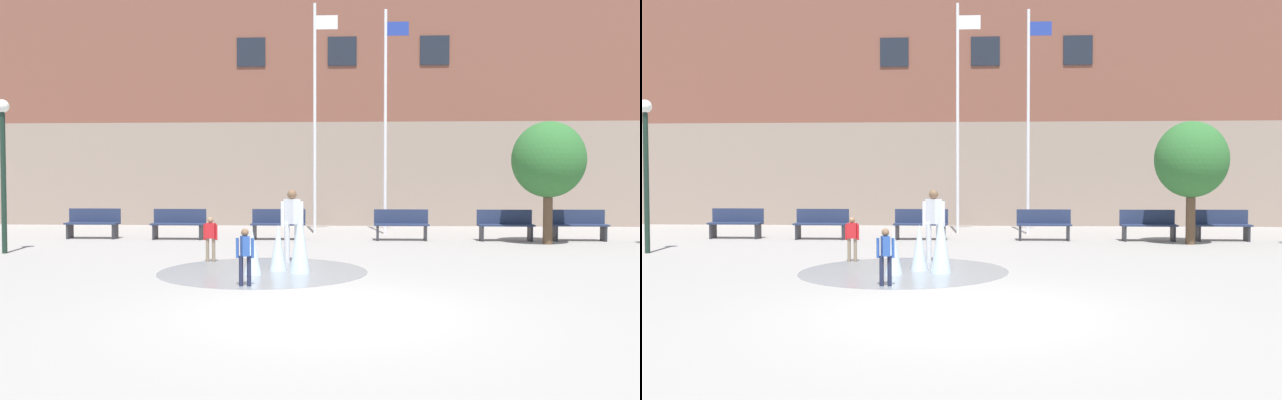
% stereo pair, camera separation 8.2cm
% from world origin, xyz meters
% --- Properties ---
extents(ground_plane, '(100.00, 100.00, 0.00)m').
position_xyz_m(ground_plane, '(0.00, 0.00, 0.00)').
color(ground_plane, gray).
extents(library_building, '(36.00, 6.05, 8.87)m').
position_xyz_m(library_building, '(0.00, 18.43, 4.44)').
color(library_building, gray).
rests_on(library_building, ground).
extents(splash_fountain, '(4.12, 4.12, 1.28)m').
position_xyz_m(splash_fountain, '(-1.06, 3.50, 0.41)').
color(splash_fountain, gray).
rests_on(splash_fountain, ground).
extents(park_bench_far_left, '(1.60, 0.44, 0.91)m').
position_xyz_m(park_bench_far_left, '(-7.49, 10.00, 0.48)').
color(park_bench_far_left, '#28282D').
rests_on(park_bench_far_left, ground).
extents(park_bench_left_of_flagpoles, '(1.60, 0.44, 0.91)m').
position_xyz_m(park_bench_left_of_flagpoles, '(-4.81, 9.86, 0.48)').
color(park_bench_left_of_flagpoles, '#28282D').
rests_on(park_bench_left_of_flagpoles, ground).
extents(park_bench_under_left_flagpole, '(1.60, 0.44, 0.91)m').
position_xyz_m(park_bench_under_left_flagpole, '(-1.82, 9.92, 0.48)').
color(park_bench_under_left_flagpole, '#28282D').
rests_on(park_bench_under_left_flagpole, ground).
extents(park_bench_center, '(1.60, 0.44, 0.91)m').
position_xyz_m(park_bench_center, '(1.83, 9.91, 0.48)').
color(park_bench_center, '#28282D').
rests_on(park_bench_center, ground).
extents(park_bench_under_right_flagpole, '(1.60, 0.44, 0.91)m').
position_xyz_m(park_bench_under_right_flagpole, '(4.86, 9.90, 0.48)').
color(park_bench_under_right_flagpole, '#28282D').
rests_on(park_bench_under_right_flagpole, ground).
extents(park_bench_far_right, '(1.60, 0.44, 0.91)m').
position_xyz_m(park_bench_far_right, '(7.01, 10.02, 0.48)').
color(park_bench_far_right, '#28282D').
rests_on(park_bench_far_right, ground).
extents(child_with_pink_shirt, '(0.31, 0.13, 0.99)m').
position_xyz_m(child_with_pink_shirt, '(-2.72, 4.93, 0.58)').
color(child_with_pink_shirt, '#89755B').
rests_on(child_with_pink_shirt, ground).
extents(child_running, '(0.31, 0.24, 0.99)m').
position_xyz_m(child_running, '(-1.44, 1.92, 0.58)').
color(child_running, '#1E233D').
rests_on(child_running, ground).
extents(adult_in_red, '(0.50, 0.38, 1.59)m').
position_xyz_m(adult_in_red, '(-0.94, 5.03, 0.93)').
color(adult_in_red, silver).
rests_on(adult_in_red, ground).
extents(flagpole_left, '(0.80, 0.10, 7.56)m').
position_xyz_m(flagpole_left, '(-0.82, 12.00, 4.02)').
color(flagpole_left, silver).
rests_on(flagpole_left, ground).
extents(flagpole_right, '(0.80, 0.10, 7.32)m').
position_xyz_m(flagpole_right, '(1.50, 12.00, 3.90)').
color(flagpole_right, silver).
rests_on(flagpole_right, ground).
extents(lamp_post_left_lane, '(0.32, 0.32, 3.75)m').
position_xyz_m(lamp_post_left_lane, '(-8.11, 6.23, 2.46)').
color(lamp_post_left_lane, '#192D23').
rests_on(lamp_post_left_lane, ground).
extents(street_tree_near_building, '(1.99, 1.99, 3.41)m').
position_xyz_m(street_tree_near_building, '(5.82, 9.05, 2.34)').
color(street_tree_near_building, brown).
rests_on(street_tree_near_building, ground).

